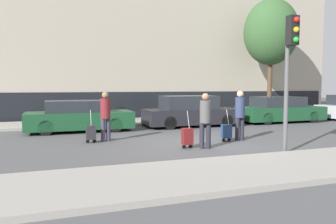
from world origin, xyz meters
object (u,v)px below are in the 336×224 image
Objects in this scene: parked_car_1 at (191,112)px; traffic_light at (290,57)px; trolley_left at (91,133)px; parked_car_0 at (79,117)px; trolley_right at (226,131)px; parked_bicycle at (111,114)px; trolley_center at (187,136)px; pedestrian_left at (105,113)px; pedestrian_right at (240,112)px; parked_car_2 at (280,110)px; bare_tree_near_crossing at (271,32)px; pedestrian_center at (205,117)px.

traffic_light reaches higher than parked_car_1.
traffic_light is at bearing -36.49° from trolley_left.
trolley_right is at bearing -43.36° from parked_car_0.
parked_bicycle is (-3.36, 2.78, -0.19)m from parked_car_1.
parked_car_0 is 5.86m from trolley_center.
traffic_light is at bearing -57.41° from pedestrian_left.
pedestrian_right is (5.04, -1.24, 0.65)m from trolley_left.
parked_car_2 is 8.99m from traffic_light.
trolley_center reaches higher than trolley_right.
parked_car_1 reaches higher than parked_car_2.
parked_car_1 is 4.43m from pedestrian_right.
parked_car_2 is 1.21× the size of traffic_light.
parked_car_2 is 2.63× the size of parked_bicycle.
traffic_light is 11.46m from bare_tree_near_crossing.
parked_car_0 is at bearing -179.32° from parked_car_1.
trolley_center is 12.41m from bare_tree_near_crossing.
traffic_light is (5.05, -3.74, 2.39)m from trolley_left.
trolley_right is at bearing -69.08° from parked_bicycle.
parked_car_0 is 10.47m from parked_car_2.
pedestrian_left is 0.45× the size of traffic_light.
trolley_left is 0.16× the size of bare_tree_near_crossing.
bare_tree_near_crossing reaches higher than trolley_left.
traffic_light is (2.34, -1.75, 2.37)m from trolley_center.
parked_car_1 is 4.09× the size of trolley_left.
pedestrian_center is 2.05m from pedestrian_right.
pedestrian_left is 3.57m from pedestrian_center.
trolley_center is at bearing -60.76° from parked_car_0.
parked_car_0 is 1.15× the size of traffic_light.
pedestrian_right reaches higher than parked_car_0.
parked_car_1 is at bearing 82.31° from trolley_right.
pedestrian_right is at bearing -13.80° from trolley_left.
pedestrian_left is 12.78m from bare_tree_near_crossing.
trolley_left is at bearing 164.23° from trolley_right.
trolley_right is 0.16× the size of bare_tree_near_crossing.
parked_car_2 is 8.94m from pedestrian_center.
pedestrian_right is at bearing 90.20° from traffic_light.
trolley_left is at bearing -87.28° from parked_car_0.
pedestrian_left is 6.22m from traffic_light.
bare_tree_near_crossing is at bearing 64.49° from pedestrian_center.
parked_car_0 is 6.79m from pedestrian_right.
trolley_right is at bearing -179.94° from pedestrian_right.
parked_car_0 is 12.59m from bare_tree_near_crossing.
traffic_light is (0.56, -2.47, 2.39)m from trolley_right.
parked_car_0 is at bearing 119.24° from trolley_center.
parked_car_2 reaches higher than parked_bicycle.
parked_bicycle is 10.70m from bare_tree_near_crossing.
parked_car_2 is 7.37m from trolley_right.
pedestrian_right is at bearing -139.68° from parked_car_2.
parked_car_1 is at bearing 31.94° from trolley_left.
parked_car_2 is at bearing 0.69° from parked_car_1.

